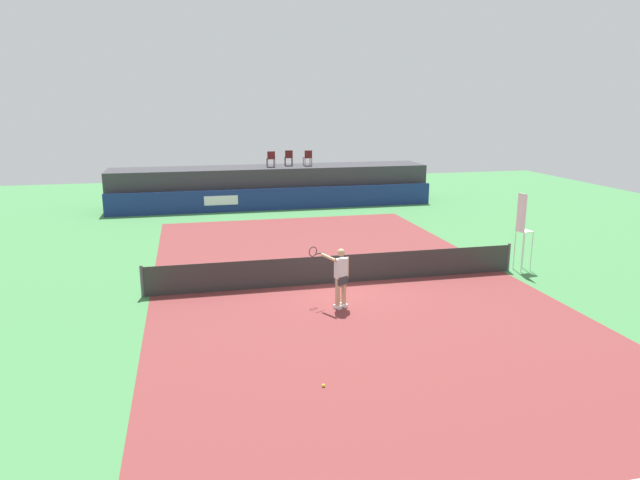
# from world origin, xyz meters

# --- Properties ---
(ground_plane) EXTENTS (48.00, 48.00, 0.00)m
(ground_plane) POSITION_xyz_m (0.00, 3.00, 0.00)
(ground_plane) COLOR #3D7A42
(court_inner) EXTENTS (12.00, 22.00, 0.00)m
(court_inner) POSITION_xyz_m (0.00, 0.00, 0.00)
(court_inner) COLOR maroon
(court_inner) RESTS_ON ground
(sponsor_wall) EXTENTS (18.00, 0.22, 1.20)m
(sponsor_wall) POSITION_xyz_m (-0.01, 13.50, 0.60)
(sponsor_wall) COLOR navy
(sponsor_wall) RESTS_ON ground
(spectator_platform) EXTENTS (18.00, 2.80, 2.20)m
(spectator_platform) POSITION_xyz_m (0.00, 15.30, 1.10)
(spectator_platform) COLOR #38383D
(spectator_platform) RESTS_ON ground
(spectator_chair_far_left) EXTENTS (0.44, 0.44, 0.89)m
(spectator_chair_far_left) POSITION_xyz_m (-0.00, 15.08, 2.69)
(spectator_chair_far_left) COLOR #561919
(spectator_chair_far_left) RESTS_ON spectator_platform
(spectator_chair_left) EXTENTS (0.47, 0.47, 0.89)m
(spectator_chair_left) POSITION_xyz_m (1.10, 15.51, 2.69)
(spectator_chair_left) COLOR #561919
(spectator_chair_left) RESTS_ON spectator_platform
(spectator_chair_center) EXTENTS (0.46, 0.46, 0.89)m
(spectator_chair_center) POSITION_xyz_m (2.17, 15.20, 2.69)
(spectator_chair_center) COLOR #561919
(spectator_chair_center) RESTS_ON spectator_platform
(umpire_chair) EXTENTS (0.50, 0.50, 2.76)m
(umpire_chair) POSITION_xyz_m (6.64, -0.02, 1.59)
(umpire_chair) COLOR white
(umpire_chair) RESTS_ON ground
(tennis_net) EXTENTS (12.40, 0.02, 0.95)m
(tennis_net) POSITION_xyz_m (0.00, 0.00, 0.47)
(tennis_net) COLOR #2D2D2D
(tennis_net) RESTS_ON ground
(net_post_near) EXTENTS (0.10, 0.10, 1.00)m
(net_post_near) POSITION_xyz_m (-6.20, 0.00, 0.50)
(net_post_near) COLOR #4C4C51
(net_post_near) RESTS_ON ground
(net_post_far) EXTENTS (0.10, 0.10, 1.00)m
(net_post_far) POSITION_xyz_m (6.20, 0.00, 0.50)
(net_post_far) COLOR #4C4C51
(net_post_far) RESTS_ON ground
(tennis_player) EXTENTS (1.05, 1.04, 1.77)m
(tennis_player) POSITION_xyz_m (-0.55, -2.25, 0.96)
(tennis_player) COLOR white
(tennis_player) RESTS_ON court_inner
(tennis_ball) EXTENTS (0.07, 0.07, 0.07)m
(tennis_ball) POSITION_xyz_m (-2.12, -6.82, 0.04)
(tennis_ball) COLOR #D8EA33
(tennis_ball) RESTS_ON court_inner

